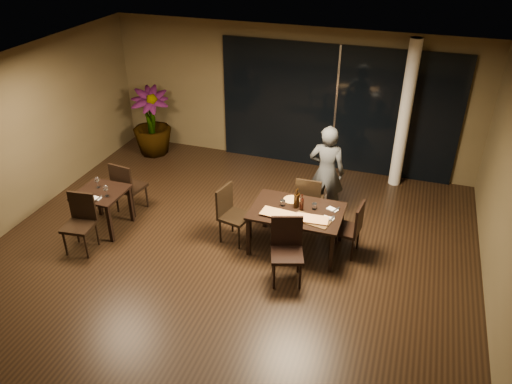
% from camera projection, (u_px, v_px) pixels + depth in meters
% --- Properties ---
extents(ground, '(8.00, 8.00, 0.00)m').
position_uv_depth(ground, '(224.00, 263.00, 8.16)').
color(ground, black).
rests_on(ground, ground).
extents(wall_back, '(8.00, 0.10, 3.00)m').
position_uv_depth(wall_back, '(291.00, 96.00, 10.72)').
color(wall_back, brown).
rests_on(wall_back, ground).
extents(wall_left, '(0.10, 8.00, 3.00)m').
position_uv_depth(wall_left, '(0.00, 147.00, 8.51)').
color(wall_left, brown).
rests_on(wall_left, ground).
extents(ceiling, '(8.00, 8.00, 0.04)m').
position_uv_depth(ceiling, '(216.00, 84.00, 6.64)').
color(ceiling, silver).
rests_on(ceiling, wall_back).
extents(window_panel, '(5.00, 0.06, 2.70)m').
position_uv_depth(window_panel, '(336.00, 110.00, 10.45)').
color(window_panel, black).
rests_on(window_panel, ground).
extents(column, '(0.24, 0.24, 3.00)m').
position_uv_depth(column, '(405.00, 116.00, 9.73)').
color(column, white).
rests_on(column, ground).
extents(main_table, '(1.50, 1.00, 0.75)m').
position_uv_depth(main_table, '(297.00, 214.00, 8.20)').
color(main_table, black).
rests_on(main_table, ground).
extents(side_table, '(0.80, 0.80, 0.75)m').
position_uv_depth(side_table, '(102.00, 198.00, 8.75)').
color(side_table, black).
rests_on(side_table, ground).
extents(chair_main_far, '(0.47, 0.47, 0.98)m').
position_uv_depth(chair_main_far, '(309.00, 199.00, 8.87)').
color(chair_main_far, black).
rests_on(chair_main_far, ground).
extents(chair_main_near, '(0.61, 0.61, 1.04)m').
position_uv_depth(chair_main_near, '(287.00, 246.00, 7.58)').
color(chair_main_near, black).
rests_on(chair_main_near, ground).
extents(chair_main_left, '(0.55, 0.55, 1.01)m').
position_uv_depth(chair_main_left, '(231.00, 211.00, 8.48)').
color(chair_main_left, black).
rests_on(chair_main_left, ground).
extents(chair_main_right, '(0.50, 0.50, 0.97)m').
position_uv_depth(chair_main_right, '(351.00, 227.00, 8.12)').
color(chair_main_right, black).
rests_on(chair_main_right, ground).
extents(chair_side_far, '(0.54, 0.54, 1.04)m').
position_uv_depth(chair_side_far, '(127.00, 185.00, 9.22)').
color(chair_side_far, black).
rests_on(chair_side_far, ground).
extents(chair_side_near, '(0.52, 0.52, 1.01)m').
position_uv_depth(chair_side_near, '(81.00, 219.00, 8.27)').
color(chair_side_near, black).
rests_on(chair_side_near, ground).
extents(diner, '(0.61, 0.42, 1.79)m').
position_uv_depth(diner, '(326.00, 172.00, 9.00)').
color(diner, '#313437').
rests_on(diner, ground).
extents(potted_plant, '(1.17, 1.17, 1.56)m').
position_uv_depth(potted_plant, '(151.00, 122.00, 11.36)').
color(potted_plant, '#1E531B').
rests_on(potted_plant, ground).
extents(pizza_board_left, '(0.60, 0.41, 0.01)m').
position_uv_depth(pizza_board_left, '(278.00, 215.00, 8.03)').
color(pizza_board_left, '#432915').
rests_on(pizza_board_left, main_table).
extents(pizza_board_right, '(0.64, 0.41, 0.01)m').
position_uv_depth(pizza_board_right, '(312.00, 220.00, 7.89)').
color(pizza_board_right, '#3F2A14').
rests_on(pizza_board_right, main_table).
extents(oblong_pizza_left, '(0.55, 0.29, 0.02)m').
position_uv_depth(oblong_pizza_left, '(278.00, 214.00, 8.02)').
color(oblong_pizza_left, maroon).
rests_on(oblong_pizza_left, pizza_board_left).
extents(oblong_pizza_right, '(0.53, 0.27, 0.02)m').
position_uv_depth(oblong_pizza_right, '(312.00, 219.00, 7.88)').
color(oblong_pizza_right, '#6C0B09').
rests_on(oblong_pizza_right, pizza_board_right).
extents(round_pizza, '(0.28, 0.28, 0.01)m').
position_uv_depth(round_pizza, '(292.00, 200.00, 8.42)').
color(round_pizza, '#B13E13').
rests_on(round_pizza, main_table).
extents(bottle_a, '(0.07, 0.07, 0.33)m').
position_uv_depth(bottle_a, '(296.00, 199.00, 8.15)').
color(bottle_a, black).
rests_on(bottle_a, main_table).
extents(bottle_b, '(0.06, 0.06, 0.29)m').
position_uv_depth(bottle_b, '(302.00, 202.00, 8.09)').
color(bottle_b, black).
rests_on(bottle_b, main_table).
extents(bottle_c, '(0.07, 0.07, 0.34)m').
position_uv_depth(bottle_c, '(297.00, 198.00, 8.17)').
color(bottle_c, black).
rests_on(bottle_c, main_table).
extents(tumbler_left, '(0.08, 0.08, 0.10)m').
position_uv_depth(tumbler_left, '(283.00, 203.00, 8.26)').
color(tumbler_left, white).
rests_on(tumbler_left, main_table).
extents(tumbler_right, '(0.08, 0.08, 0.10)m').
position_uv_depth(tumbler_right, '(314.00, 206.00, 8.17)').
color(tumbler_right, white).
rests_on(tumbler_right, main_table).
extents(napkin_near, '(0.20, 0.13, 0.01)m').
position_uv_depth(napkin_near, '(328.00, 218.00, 7.94)').
color(napkin_near, white).
rests_on(napkin_near, main_table).
extents(napkin_far, '(0.21, 0.17, 0.01)m').
position_uv_depth(napkin_far, '(333.00, 209.00, 8.17)').
color(napkin_far, white).
rests_on(napkin_far, main_table).
extents(wine_glass_a, '(0.09, 0.09, 0.20)m').
position_uv_depth(wine_glass_a, '(97.00, 182.00, 8.76)').
color(wine_glass_a, white).
rests_on(wine_glass_a, side_table).
extents(wine_glass_b, '(0.09, 0.09, 0.20)m').
position_uv_depth(wine_glass_b, '(106.00, 191.00, 8.50)').
color(wine_glass_b, white).
rests_on(wine_glass_b, side_table).
extents(side_napkin, '(0.19, 0.12, 0.01)m').
position_uv_depth(side_napkin, '(96.00, 198.00, 8.48)').
color(side_napkin, white).
rests_on(side_napkin, side_table).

